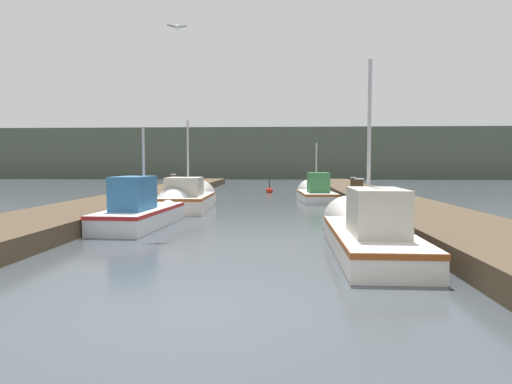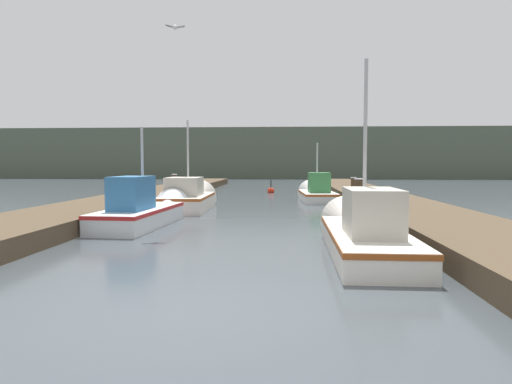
{
  "view_description": "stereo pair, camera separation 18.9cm",
  "coord_description": "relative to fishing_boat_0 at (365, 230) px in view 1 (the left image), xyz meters",
  "views": [
    {
      "loc": [
        1.07,
        -5.63,
        1.92
      ],
      "look_at": [
        0.04,
        13.26,
        0.71
      ],
      "focal_mm": 32.0,
      "sensor_mm": 36.0,
      "label": 1
    },
    {
      "loc": [
        1.25,
        -5.62,
        1.92
      ],
      "look_at": [
        0.04,
        13.26,
        0.71
      ],
      "focal_mm": 32.0,
      "sensor_mm": 36.0,
      "label": 2
    }
  ],
  "objects": [
    {
      "name": "dock_left",
      "position": [
        -8.48,
        11.3,
        -0.17
      ],
      "size": [
        2.95,
        40.0,
        0.47
      ],
      "color": "#4C3D2B",
      "rests_on": "ground_plane"
    },
    {
      "name": "channel_buoy",
      "position": [
        -2.63,
        18.74,
        -0.27
      ],
      "size": [
        0.44,
        0.44,
        0.94
      ],
      "color": "red",
      "rests_on": "ground_plane"
    },
    {
      "name": "fishing_boat_1",
      "position": [
        -6.06,
        3.72,
        0.03
      ],
      "size": [
        1.76,
        5.56,
        3.42
      ],
      "rotation": [
        0.0,
        0.0,
        -0.06
      ],
      "color": "silver",
      "rests_on": "ground_plane"
    },
    {
      "name": "seagull_lead",
      "position": [
        -4.85,
        2.69,
        5.35
      ],
      "size": [
        0.56,
        0.31,
        0.12
      ],
      "rotation": [
        0.0,
        0.0,
        3.4
      ],
      "color": "white"
    },
    {
      "name": "mooring_piling_2",
      "position": [
        -7.05,
        11.32,
        0.29
      ],
      "size": [
        0.26,
        0.26,
        1.38
      ],
      "color": "#473523",
      "rests_on": "ground_plane"
    },
    {
      "name": "mooring_piling_0",
      "position": [
        1.01,
        6.67,
        0.28
      ],
      "size": [
        0.34,
        0.34,
        1.35
      ],
      "color": "#473523",
      "rests_on": "ground_plane"
    },
    {
      "name": "mooring_piling_1",
      "position": [
        1.25,
        9.73,
        0.25
      ],
      "size": [
        0.24,
        0.24,
        1.29
      ],
      "color": "#473523",
      "rests_on": "ground_plane"
    },
    {
      "name": "fishing_boat_0",
      "position": [
        0.0,
        0.0,
        0.0
      ],
      "size": [
        1.61,
        6.12,
        4.58
      ],
      "rotation": [
        0.0,
        0.0,
        -0.01
      ],
      "color": "silver",
      "rests_on": "ground_plane"
    },
    {
      "name": "ground_plane",
      "position": [
        -2.96,
        -4.7,
        -0.4
      ],
      "size": [
        200.0,
        200.0,
        0.0
      ],
      "color": "#3D4449"
    },
    {
      "name": "fishing_boat_2",
      "position": [
        -5.68,
        8.36,
        0.05
      ],
      "size": [
        1.85,
        4.97,
        4.14
      ],
      "rotation": [
        0.0,
        0.0,
        0.02
      ],
      "color": "silver",
      "rests_on": "ground_plane"
    },
    {
      "name": "distant_shore_ridge",
      "position": [
        -2.96,
        52.16,
        2.68
      ],
      "size": [
        120.0,
        16.0,
        6.18
      ],
      "color": "#4C5647",
      "rests_on": "ground_plane"
    },
    {
      "name": "fishing_boat_3",
      "position": [
        -0.14,
        13.13,
        -0.03
      ],
      "size": [
        1.82,
        4.97,
        3.42
      ],
      "rotation": [
        0.0,
        0.0,
        0.06
      ],
      "color": "silver",
      "rests_on": "ground_plane"
    },
    {
      "name": "dock_right",
      "position": [
        2.56,
        11.3,
        -0.17
      ],
      "size": [
        2.95,
        40.0,
        0.47
      ],
      "color": "#4C3D2B",
      "rests_on": "ground_plane"
    }
  ]
}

